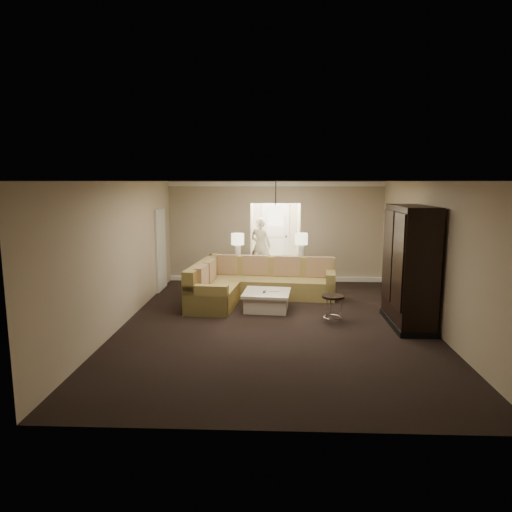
{
  "coord_description": "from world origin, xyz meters",
  "views": [
    {
      "loc": [
        -0.02,
        -8.78,
        2.79
      ],
      "look_at": [
        -0.43,
        1.2,
        1.16
      ],
      "focal_mm": 32.0,
      "sensor_mm": 36.0,
      "label": 1
    }
  ],
  "objects_px": {
    "console_table": "(269,270)",
    "drink_table": "(333,303)",
    "person": "(260,243)",
    "armoire": "(409,269)",
    "coffee_table": "(267,300)",
    "sectional_sofa": "(251,283)"
  },
  "relations": [
    {
      "from": "person",
      "to": "drink_table",
      "type": "bearing_deg",
      "value": 119.38
    },
    {
      "from": "console_table",
      "to": "armoire",
      "type": "xyz_separation_m",
      "value": [
        2.74,
        -3.02,
        0.63
      ]
    },
    {
      "from": "sectional_sofa",
      "to": "console_table",
      "type": "relative_size",
      "value": 1.58
    },
    {
      "from": "console_table",
      "to": "drink_table",
      "type": "xyz_separation_m",
      "value": [
        1.3,
        -2.88,
        -0.1
      ]
    },
    {
      "from": "coffee_table",
      "to": "console_table",
      "type": "distance_m",
      "value": 2.03
    },
    {
      "from": "coffee_table",
      "to": "console_table",
      "type": "height_order",
      "value": "console_table"
    },
    {
      "from": "coffee_table",
      "to": "sectional_sofa",
      "type": "bearing_deg",
      "value": 113.27
    },
    {
      "from": "console_table",
      "to": "sectional_sofa",
      "type": "bearing_deg",
      "value": -114.38
    },
    {
      "from": "drink_table",
      "to": "person",
      "type": "xyz_separation_m",
      "value": [
        -1.6,
        4.84,
        0.57
      ]
    },
    {
      "from": "armoire",
      "to": "sectional_sofa",
      "type": "bearing_deg",
      "value": 148.98
    },
    {
      "from": "sectional_sofa",
      "to": "person",
      "type": "height_order",
      "value": "person"
    },
    {
      "from": "person",
      "to": "armoire",
      "type": "bearing_deg",
      "value": 132.5
    },
    {
      "from": "sectional_sofa",
      "to": "drink_table",
      "type": "xyz_separation_m",
      "value": [
        1.72,
        -1.77,
        0.01
      ]
    },
    {
      "from": "drink_table",
      "to": "person",
      "type": "relative_size",
      "value": 0.28
    },
    {
      "from": "armoire",
      "to": "drink_table",
      "type": "bearing_deg",
      "value": 174.79
    },
    {
      "from": "drink_table",
      "to": "console_table",
      "type": "bearing_deg",
      "value": 114.34
    },
    {
      "from": "coffee_table",
      "to": "armoire",
      "type": "xyz_separation_m",
      "value": [
        2.77,
        -1.0,
        0.92
      ]
    },
    {
      "from": "sectional_sofa",
      "to": "console_table",
      "type": "bearing_deg",
      "value": 75.53
    },
    {
      "from": "coffee_table",
      "to": "person",
      "type": "height_order",
      "value": "person"
    },
    {
      "from": "drink_table",
      "to": "person",
      "type": "distance_m",
      "value": 5.13
    },
    {
      "from": "coffee_table",
      "to": "drink_table",
      "type": "relative_size",
      "value": 2.01
    },
    {
      "from": "armoire",
      "to": "person",
      "type": "height_order",
      "value": "armoire"
    }
  ]
}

